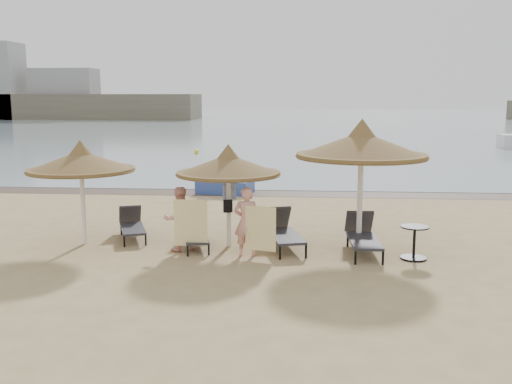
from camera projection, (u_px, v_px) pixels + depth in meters
ground at (231, 262)px, 13.12m from camera, size 160.00×160.00×0.00m
sea at (291, 119)px, 91.75m from camera, size 200.00×140.00×0.03m
wet_sand_strip at (260, 193)px, 22.36m from camera, size 200.00×1.60×0.01m
far_shore at (134, 101)px, 91.04m from camera, size 150.00×54.80×12.00m
palapa_left at (81, 162)px, 14.35m from camera, size 2.71×2.71×2.69m
palapa_center at (228, 165)px, 14.14m from camera, size 2.63×2.63×2.61m
palapa_right at (362, 145)px, 13.99m from camera, size 3.26×3.26×3.23m
lounger_far_left at (132, 224)px, 15.33m from camera, size 1.18×1.86×0.79m
lounger_near_left at (195, 233)px, 14.45m from camera, size 0.98×1.76×0.75m
lounger_near_right at (282, 230)px, 14.39m from camera, size 1.20×2.19×0.93m
lounger_far_right at (363, 235)px, 13.93m from camera, size 0.75×2.08×0.92m
side_table at (414, 244)px, 13.31m from camera, size 0.65×0.65×0.79m
person_left at (179, 214)px, 13.93m from camera, size 1.01×0.90×1.85m
person_right at (246, 216)px, 13.47m from camera, size 0.92×0.62×1.94m
towel_left at (191, 223)px, 13.59m from camera, size 0.81×0.04×1.13m
towel_right at (260, 229)px, 13.24m from camera, size 0.73×0.21×1.05m
bag_patterned at (229, 192)px, 14.43m from camera, size 0.34×0.21×0.41m
bag_dark at (228, 206)px, 14.15m from camera, size 0.24×0.14×0.32m
pedal_boat at (224, 184)px, 22.34m from camera, size 2.28×1.62×0.96m
buoy_left at (196, 152)px, 37.35m from camera, size 0.32×0.32×0.32m
buoy_mid at (333, 145)px, 42.55m from camera, size 0.33×0.33×0.33m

